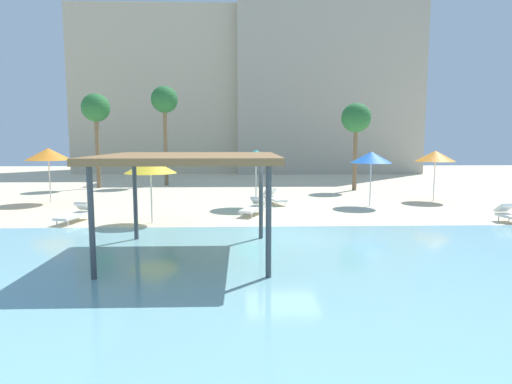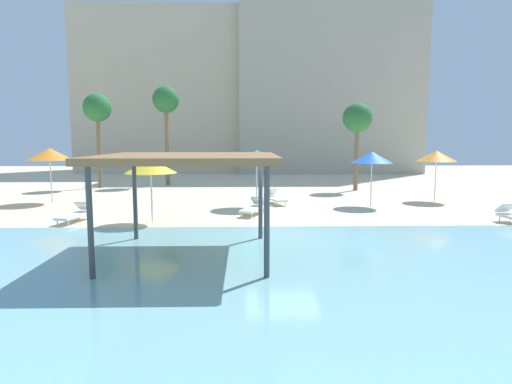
{
  "view_description": "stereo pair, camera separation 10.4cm",
  "coord_description": "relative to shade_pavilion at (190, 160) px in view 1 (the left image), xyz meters",
  "views": [
    {
      "loc": [
        -1.37,
        -14.51,
        3.32
      ],
      "look_at": [
        -0.85,
        2.0,
        1.3
      ],
      "focal_mm": 30.27,
      "sensor_mm": 36.0,
      "label": 1
    },
    {
      "loc": [
        -1.27,
        -14.51,
        3.32
      ],
      "look_at": [
        -0.85,
        2.0,
        1.3
      ],
      "focal_mm": 30.27,
      "sensor_mm": 36.0,
      "label": 2
    }
  ],
  "objects": [
    {
      "name": "palm_tree_1",
      "position": [
        -4.09,
        19.45,
        3.22
      ],
      "size": [
        1.9,
        1.9,
        7.11
      ],
      "color": "brown",
      "rests_on": "ground"
    },
    {
      "name": "ground_plane",
      "position": [
        2.82,
        2.46,
        -2.74
      ],
      "size": [
        80.0,
        80.0,
        0.0
      ],
      "primitive_type": "plane",
      "color": "beige"
    },
    {
      "name": "lounge_chair_4",
      "position": [
        3.08,
        10.09,
        -2.41
      ],
      "size": [
        1.18,
        1.99,
        0.74
      ],
      "rotation": [
        0.0,
        0.0,
        -1.24
      ],
      "color": "white",
      "rests_on": "ground"
    },
    {
      "name": "beach_umbrella_blue_0",
      "position": [
        7.84,
        9.14,
        -0.3
      ],
      "size": [
        2.03,
        2.03,
        2.72
      ],
      "color": "silver",
      "rests_on": "ground"
    },
    {
      "name": "beach_umbrella_teal_3",
      "position": [
        2.12,
        8.91,
        -0.23
      ],
      "size": [
        2.18,
        2.18,
        2.81
      ],
      "color": "silver",
      "rests_on": "ground"
    },
    {
      "name": "palm_tree_0",
      "position": [
        8.81,
        15.91,
        1.85
      ],
      "size": [
        1.9,
        1.9,
        5.66
      ],
      "color": "brown",
      "rests_on": "ground"
    },
    {
      "name": "palm_tree_2",
      "position": [
        -8.45,
        17.89,
        2.56
      ],
      "size": [
        1.9,
        1.9,
        6.41
      ],
      "color": "brown",
      "rests_on": "ground"
    },
    {
      "name": "beach_umbrella_orange_4",
      "position": [
        -8.62,
        10.72,
        -0.18
      ],
      "size": [
        2.26,
        2.26,
        2.87
      ],
      "color": "silver",
      "rests_on": "ground"
    },
    {
      "name": "lounge_chair_2",
      "position": [
        1.96,
        6.86,
        -2.41
      ],
      "size": [
        1.27,
        1.98,
        0.74
      ],
      "rotation": [
        0.0,
        0.0,
        -1.96
      ],
      "color": "white",
      "rests_on": "ground"
    },
    {
      "name": "hotel_block_0",
      "position": [
        -6.72,
        34.34,
        5.27
      ],
      "size": [
        16.83,
        8.58,
        16.02
      ],
      "primitive_type": "cube",
      "color": "beige",
      "rests_on": "ground"
    },
    {
      "name": "lounge_chair_3",
      "position": [
        -5.32,
        5.41,
        -2.41
      ],
      "size": [
        0.99,
        1.98,
        0.74
      ],
      "rotation": [
        0.0,
        0.0,
        -1.79
      ],
      "color": "white",
      "rests_on": "ground"
    },
    {
      "name": "beach_umbrella_yellow_2",
      "position": [
        -2.16,
        5.02,
        -0.46
      ],
      "size": [
        2.05,
        2.05,
        2.56
      ],
      "color": "silver",
      "rests_on": "ground"
    },
    {
      "name": "lagoon_water",
      "position": [
        2.82,
        -2.79,
        -2.72
      ],
      "size": [
        44.0,
        13.5,
        0.04
      ],
      "primitive_type": "cube",
      "color": "#7AB7C1",
      "rests_on": "ground"
    },
    {
      "name": "hotel_block_1",
      "position": [
        9.95,
        33.54,
        7.98
      ],
      "size": [
        17.86,
        9.28,
        21.42
      ],
      "primitive_type": "cube",
      "color": "#B2A893",
      "rests_on": "ground"
    },
    {
      "name": "shade_pavilion",
      "position": [
        0.0,
        0.0,
        0.0
      ],
      "size": [
        4.83,
        4.83,
        2.9
      ],
      "color": "#42474C",
      "rests_on": "ground"
    },
    {
      "name": "beach_umbrella_orange_1",
      "position": [
        11.82,
        10.82,
        -0.31
      ],
      "size": [
        2.07,
        2.07,
        2.72
      ],
      "color": "silver",
      "rests_on": "ground"
    }
  ]
}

